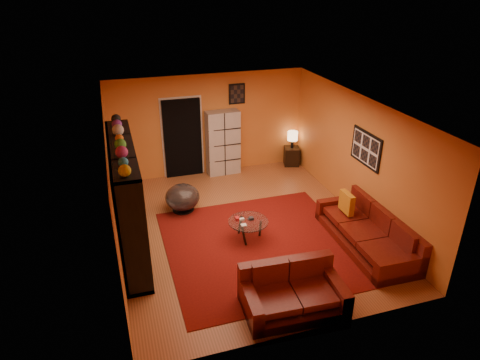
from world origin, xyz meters
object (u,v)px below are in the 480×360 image
object	(u,v)px
table_lamp	(293,136)
tv	(131,203)
storage_cabinet	(223,143)
bowl_chair	(182,197)
sofa	(371,232)
side_table	(291,156)
loveseat	(292,291)
coffee_table	(248,223)
entertainment_unit	(127,199)

from	to	relation	value
table_lamp	tv	bearing A→B (deg)	-148.13
storage_cabinet	bowl_chair	xyz separation A→B (m)	(-1.40, -1.69, -0.51)
storage_cabinet	table_lamp	distance (m)	1.94
sofa	bowl_chair	world-z (taller)	sofa
tv	side_table	xyz separation A→B (m)	(4.47, 2.78, -0.73)
sofa	table_lamp	world-z (taller)	table_lamp
tv	table_lamp	xyz separation A→B (m)	(4.47, 2.78, -0.15)
storage_cabinet	bowl_chair	world-z (taller)	storage_cabinet
side_table	loveseat	bearing A→B (deg)	-113.57
bowl_chair	table_lamp	distance (m)	3.75
bowl_chair	table_lamp	world-z (taller)	table_lamp
loveseat	coffee_table	world-z (taller)	loveseat
bowl_chair	side_table	world-z (taller)	bowl_chair
storage_cabinet	table_lamp	world-z (taller)	storage_cabinet
loveseat	side_table	world-z (taller)	loveseat
bowl_chair	side_table	bearing A→B (deg)	26.16
entertainment_unit	storage_cabinet	world-z (taller)	entertainment_unit
storage_cabinet	entertainment_unit	bearing A→B (deg)	-134.73
sofa	side_table	world-z (taller)	sofa
entertainment_unit	coffee_table	bearing A→B (deg)	-10.06
coffee_table	side_table	distance (m)	3.90
tv	storage_cabinet	size ratio (longest dim) A/B	0.53
sofa	storage_cabinet	xyz separation A→B (m)	(-1.83, 4.10, 0.56)
coffee_table	storage_cabinet	bearing A→B (deg)	83.45
side_table	coffee_table	bearing A→B (deg)	-126.23
sofa	bowl_chair	bearing A→B (deg)	144.66
loveseat	tv	bearing A→B (deg)	46.17
side_table	table_lamp	size ratio (longest dim) A/B	1.08
entertainment_unit	loveseat	bearing A→B (deg)	-46.74
tv	sofa	size ratio (longest dim) A/B	0.37
loveseat	bowl_chair	xyz separation A→B (m)	(-1.09, 3.53, 0.05)
entertainment_unit	side_table	xyz separation A→B (m)	(4.53, 2.75, -0.80)
tv	loveseat	xyz separation A→B (m)	(2.22, -2.38, -0.70)
tv	table_lamp	bearing A→B (deg)	-58.13
storage_cabinet	bowl_chair	distance (m)	2.25
sofa	storage_cabinet	size ratio (longest dim) A/B	1.45
entertainment_unit	table_lamp	size ratio (longest dim) A/B	6.48
loveseat	storage_cabinet	bearing A→B (deg)	-0.31
coffee_table	tv	bearing A→B (deg)	170.55
entertainment_unit	sofa	distance (m)	4.67
loveseat	storage_cabinet	size ratio (longest dim) A/B	0.96
bowl_chair	table_lamp	size ratio (longest dim) A/B	1.64
sofa	side_table	size ratio (longest dim) A/B	4.88
entertainment_unit	bowl_chair	size ratio (longest dim) A/B	3.94
sofa	coffee_table	bearing A→B (deg)	158.97
entertainment_unit	table_lamp	world-z (taller)	entertainment_unit
coffee_table	bowl_chair	bearing A→B (deg)	124.51
tv	coffee_table	world-z (taller)	tv
side_table	table_lamp	xyz separation A→B (m)	(0.00, 0.00, 0.58)
loveseat	storage_cabinet	distance (m)	5.25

